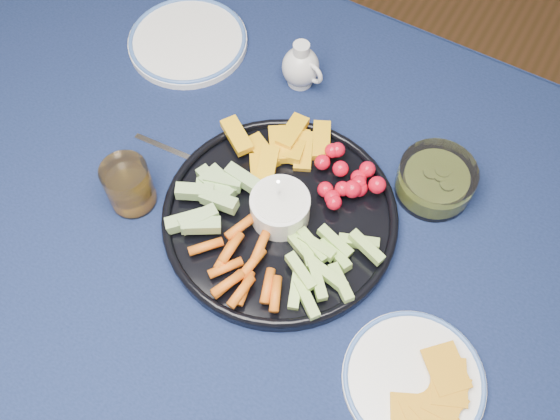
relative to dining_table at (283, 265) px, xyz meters
The scene contains 8 objects.
dining_table is the anchor object (origin of this frame).
crudite_platter 0.12m from the dining_table, 132.12° to the left, with size 0.37×0.37×0.12m.
creamer_pitcher 0.35m from the dining_table, 114.75° to the left, with size 0.08×0.07×0.09m.
pickle_bowl 0.29m from the dining_table, 51.82° to the left, with size 0.13×0.13×0.06m.
cheese_plate 0.30m from the dining_table, 19.94° to the right, with size 0.20×0.20×0.02m.
juice_tumbler 0.28m from the dining_table, 167.30° to the right, with size 0.07×0.07×0.09m.
fork_left 0.25m from the dining_table, 166.16° to the left, with size 0.17×0.03×0.00m.
side_plate_extra 0.47m from the dining_table, 143.52° to the left, with size 0.23×0.23×0.02m.
Camera 1 is at (0.22, -0.38, 1.62)m, focal length 40.00 mm.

